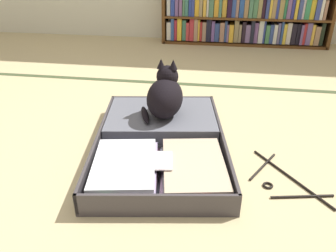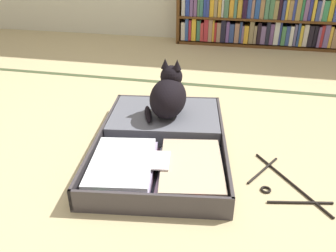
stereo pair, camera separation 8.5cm
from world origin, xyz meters
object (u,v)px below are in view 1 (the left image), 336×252
(black_cat, at_px, (165,96))
(clothes_hanger, at_px, (283,180))
(bookshelf, at_px, (245,6))
(open_suitcase, at_px, (160,139))

(black_cat, relative_size, clothes_hanger, 0.76)
(bookshelf, bearing_deg, clothes_hanger, -88.02)
(bookshelf, relative_size, black_cat, 5.76)
(black_cat, xyz_separation_m, clothes_hanger, (0.53, -0.34, -0.19))
(bookshelf, height_order, black_cat, bookshelf)
(open_suitcase, relative_size, black_cat, 3.40)
(open_suitcase, bearing_deg, clothes_hanger, -18.41)
(bookshelf, relative_size, clothes_hanger, 4.39)
(clothes_hanger, bearing_deg, open_suitcase, 161.59)
(clothes_hanger, bearing_deg, bookshelf, 91.98)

